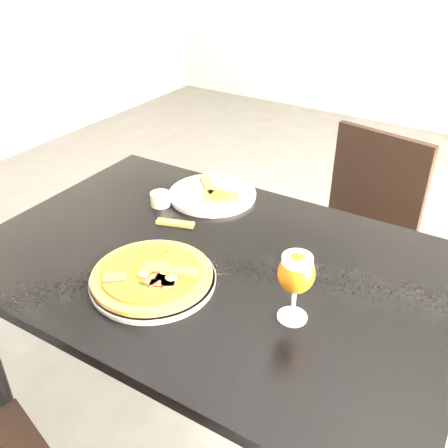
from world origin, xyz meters
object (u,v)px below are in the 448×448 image
Objects in this scene: chair_far at (355,235)px; beer_glass at (296,274)px; dining_table at (213,287)px; pizza at (153,274)px.

chair_far is 5.14× the size of beer_glass.
chair_far is at bearing 98.32° from beer_glass.
beer_glass reaches higher than dining_table.
beer_glass is (0.33, 0.07, 0.09)m from pizza.
dining_table is 4.33× the size of pizza.
chair_far is 0.94m from beer_glass.
chair_far is at bearing 77.28° from pizza.
beer_glass is (0.12, -0.84, 0.41)m from chair_far.
dining_table is 0.79m from chair_far.
pizza is (-0.07, -0.15, 0.12)m from dining_table.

